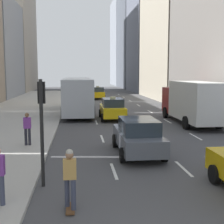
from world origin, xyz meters
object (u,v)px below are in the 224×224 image
(box_truck, at_px, (192,101))
(skateboarder, at_px, (70,177))
(traffic_light_pole, at_px, (42,115))
(sedan_black_near, at_px, (138,136))
(pedestrian_mid_block, at_px, (27,127))
(taxi_lead, at_px, (112,109))
(city_bus, at_px, (78,94))
(taxi_third, at_px, (98,93))

(box_truck, height_order, skateboarder, box_truck)
(traffic_light_pole, bearing_deg, sedan_black_near, 42.92)
(pedestrian_mid_block, bearing_deg, taxi_lead, 60.03)
(city_bus, bearing_deg, taxi_third, 79.84)
(taxi_third, height_order, pedestrian_mid_block, taxi_third)
(sedan_black_near, relative_size, box_truck, 0.54)
(sedan_black_near, height_order, city_bus, city_bus)
(traffic_light_pole, bearing_deg, city_bus, 86.54)
(taxi_lead, distance_m, skateboarder, 17.00)
(city_bus, distance_m, traffic_light_pole, 18.85)
(taxi_lead, xyz_separation_m, traffic_light_pole, (-3.95, -14.68, 1.53))
(box_truck, height_order, pedestrian_mid_block, box_truck)
(pedestrian_mid_block, bearing_deg, city_bus, 79.36)
(sedan_black_near, relative_size, city_bus, 0.39)
(city_bus, bearing_deg, box_truck, -39.73)
(taxi_lead, relative_size, taxi_third, 1.00)
(box_truck, xyz_separation_m, pedestrian_mid_block, (-10.92, -6.37, -0.64))
(pedestrian_mid_block, distance_m, traffic_light_pole, 5.78)
(taxi_lead, distance_m, city_bus, 5.08)
(pedestrian_mid_block, bearing_deg, taxi_third, 79.62)
(taxi_lead, relative_size, traffic_light_pole, 1.22)
(taxi_lead, height_order, box_truck, box_truck)
(taxi_third, distance_m, pedestrian_mid_block, 29.53)
(city_bus, bearing_deg, sedan_black_near, -79.48)
(city_bus, relative_size, skateboarder, 6.65)
(city_bus, relative_size, box_truck, 1.38)
(taxi_lead, relative_size, sedan_black_near, 0.96)
(sedan_black_near, distance_m, traffic_light_pole, 5.61)
(traffic_light_pole, bearing_deg, pedestrian_mid_block, 104.15)
(city_bus, relative_size, traffic_light_pole, 3.22)
(taxi_third, bearing_deg, traffic_light_pole, -96.53)
(city_bus, bearing_deg, traffic_light_pole, -93.46)
(taxi_third, xyz_separation_m, skateboarder, (-2.99, -36.55, 0.08))
(taxi_third, relative_size, box_truck, 0.52)
(taxi_third, bearing_deg, city_bus, -100.16)
(taxi_lead, bearing_deg, taxi_third, 90.00)
(sedan_black_near, distance_m, city_bus, 15.42)
(city_bus, xyz_separation_m, traffic_light_pole, (-1.14, -18.81, 0.62))
(skateboarder, distance_m, pedestrian_mid_block, 7.86)
(taxi_lead, xyz_separation_m, box_truck, (5.60, -2.86, 0.83))
(city_bus, xyz_separation_m, skateboarder, (-0.18, -20.87, -0.82))
(skateboarder, bearing_deg, pedestrian_mid_block, 107.26)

